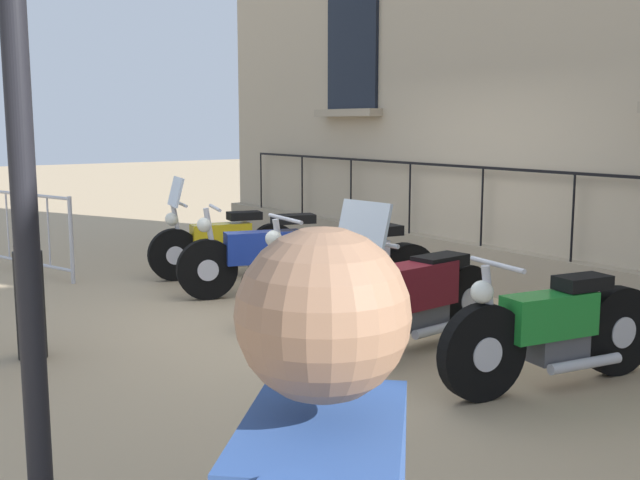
{
  "coord_description": "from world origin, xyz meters",
  "views": [
    {
      "loc": [
        4.16,
        5.88,
        1.91
      ],
      "look_at": [
        0.02,
        0.0,
        0.8
      ],
      "focal_mm": 42.76,
      "sensor_mm": 36.0,
      "label": 1
    }
  ],
  "objects": [
    {
      "name": "ground_plane",
      "position": [
        0.0,
        0.0,
        0.0
      ],
      "size": [
        60.0,
        60.0,
        0.0
      ],
      "primitive_type": "plane",
      "color": "tan"
    },
    {
      "name": "motorcycle_yellow",
      "position": [
        -0.24,
        -2.48,
        0.42
      ],
      "size": [
        1.9,
        0.69,
        1.26
      ],
      "color": "black",
      "rests_on": "ground_plane"
    },
    {
      "name": "motorcycle_blue",
      "position": [
        -0.16,
        -1.28,
        0.43
      ],
      "size": [
        1.98,
        0.77,
        1.02
      ],
      "color": "black",
      "rests_on": "ground_plane"
    },
    {
      "name": "motorcycle_silver",
      "position": [
        -0.25,
        0.02,
        0.44
      ],
      "size": [
        2.17,
        0.69,
        1.04
      ],
      "color": "black",
      "rests_on": "ground_plane"
    },
    {
      "name": "motorcycle_maroon",
      "position": [
        -0.12,
        1.19,
        0.45
      ],
      "size": [
        1.97,
        0.64,
        1.3
      ],
      "color": "black",
      "rests_on": "ground_plane"
    },
    {
      "name": "motorcycle_green",
      "position": [
        -0.29,
        2.49,
        0.42
      ],
      "size": [
        1.95,
        0.62,
        0.97
      ],
      "color": "black",
      "rests_on": "ground_plane"
    },
    {
      "name": "crowd_barrier",
      "position": [
        1.77,
        -4.27,
        0.57
      ],
      "size": [
        0.73,
        2.28,
        1.05
      ],
      "color": "#B7B7BF",
      "rests_on": "ground_plane"
    },
    {
      "name": "bollard",
      "position": [
        2.61,
        -0.41,
        0.52
      ],
      "size": [
        0.23,
        0.23,
        1.04
      ],
      "color": "black",
      "rests_on": "ground_plane"
    }
  ]
}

